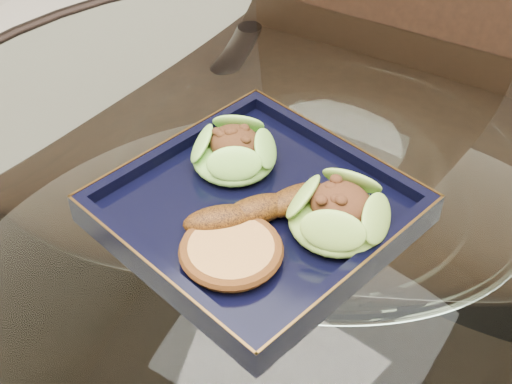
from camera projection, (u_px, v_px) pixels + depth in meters
The scene contains 7 objects.
dining_table at pixel (309, 305), 0.87m from camera, with size 1.13×1.13×0.77m.
dining_chair at pixel (337, 164), 1.11m from camera, with size 0.47×0.47×1.02m.
navy_plate at pixel (256, 213), 0.73m from camera, with size 0.27×0.27×0.02m, color black.
lettuce_wrap_left at pixel (234, 154), 0.77m from camera, with size 0.09×0.09×0.03m, color #5CA730.
lettuce_wrap_right at pixel (338, 216), 0.69m from camera, with size 0.10×0.10×0.04m, color olive.
roasted_plantain at pixel (258, 210), 0.70m from camera, with size 0.15×0.03×0.03m, color #572D09.
crumb_patty at pixel (231, 252), 0.67m from camera, with size 0.09×0.09×0.02m, color #C58C41.
Camera 1 is at (0.26, -0.49, 1.28)m, focal length 50.00 mm.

